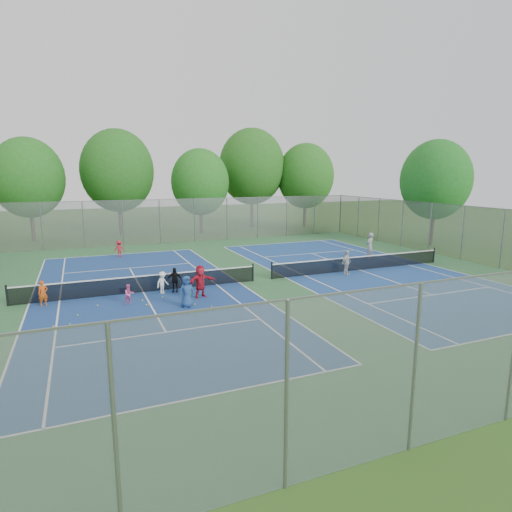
{
  "coord_description": "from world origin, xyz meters",
  "views": [
    {
      "loc": [
        -9.89,
        -22.86,
        6.32
      ],
      "look_at": [
        0.0,
        1.0,
        1.3
      ],
      "focal_mm": 30.0,
      "sensor_mm": 36.0,
      "label": 1
    }
  ],
  "objects_px": {
    "net_left": "(143,284)",
    "ball_crate": "(123,290)",
    "ball_hopper": "(187,292)",
    "instructor": "(370,246)",
    "net_right": "(360,263)"
  },
  "relations": [
    {
      "from": "net_left",
      "to": "ball_crate",
      "type": "relative_size",
      "value": 41.49
    },
    {
      "from": "ball_hopper",
      "to": "ball_crate",
      "type": "bearing_deg",
      "value": 141.9
    },
    {
      "from": "net_left",
      "to": "instructor",
      "type": "height_order",
      "value": "instructor"
    },
    {
      "from": "ball_crate",
      "to": "net_right",
      "type": "bearing_deg",
      "value": -1.78
    },
    {
      "from": "net_left",
      "to": "instructor",
      "type": "bearing_deg",
      "value": 9.26
    },
    {
      "from": "net_left",
      "to": "net_right",
      "type": "xyz_separation_m",
      "value": [
        14.0,
        0.0,
        0.0
      ]
    },
    {
      "from": "net_right",
      "to": "instructor",
      "type": "xyz_separation_m",
      "value": [
        2.85,
        2.75,
        0.55
      ]
    },
    {
      "from": "ball_crate",
      "to": "instructor",
      "type": "bearing_deg",
      "value": 7.3
    },
    {
      "from": "ball_crate",
      "to": "ball_hopper",
      "type": "height_order",
      "value": "ball_hopper"
    },
    {
      "from": "ball_crate",
      "to": "ball_hopper",
      "type": "distance_m",
      "value": 3.73
    },
    {
      "from": "ball_crate",
      "to": "ball_hopper",
      "type": "relative_size",
      "value": 0.52
    },
    {
      "from": "net_left",
      "to": "ball_hopper",
      "type": "relative_size",
      "value": 21.76
    },
    {
      "from": "net_right",
      "to": "instructor",
      "type": "distance_m",
      "value": 4.0
    },
    {
      "from": "net_left",
      "to": "ball_hopper",
      "type": "distance_m",
      "value": 2.69
    },
    {
      "from": "ball_crate",
      "to": "instructor",
      "type": "distance_m",
      "value": 18.0
    }
  ]
}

